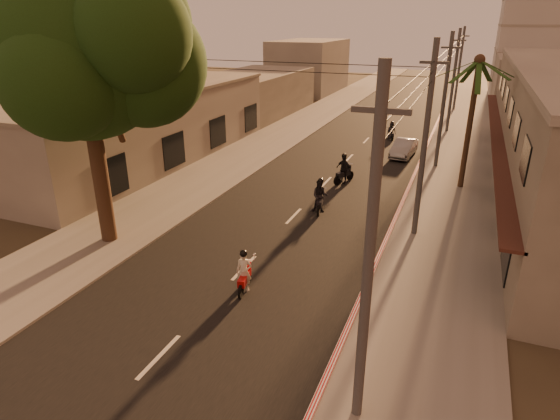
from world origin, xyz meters
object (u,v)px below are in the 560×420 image
(broadleaf_tree, at_px, (92,52))
(scooter_mid_a, at_px, (320,197))
(palm_tree, at_px, (478,68))
(scooter_far_a, at_px, (391,131))
(scooter_mid_b, at_px, (344,170))
(scooter_red, at_px, (244,272))
(parked_car, at_px, (404,148))

(broadleaf_tree, xyz_separation_m, scooter_mid_a, (7.69, 7.00, -7.60))
(palm_tree, relative_size, scooter_far_a, 5.12)
(palm_tree, xyz_separation_m, scooter_mid_b, (-6.99, -1.69, -6.26))
(scooter_mid_a, xyz_separation_m, scooter_mid_b, (-0.06, 5.17, 0.01))
(scooter_red, bearing_deg, scooter_far_a, 76.23)
(scooter_red, height_order, scooter_far_a, scooter_red)
(scooter_red, relative_size, scooter_mid_b, 0.90)
(scooter_red, relative_size, scooter_far_a, 1.09)
(scooter_red, xyz_separation_m, parked_car, (2.91, 21.55, -0.12))
(broadleaf_tree, height_order, scooter_mid_b, broadleaf_tree)
(broadleaf_tree, relative_size, scooter_mid_b, 6.22)
(scooter_mid_a, relative_size, parked_car, 0.48)
(palm_tree, relative_size, scooter_red, 4.69)
(broadleaf_tree, xyz_separation_m, palm_tree, (14.61, 13.86, -1.33))
(scooter_mid_b, bearing_deg, palm_tree, 35.95)
(scooter_mid_a, bearing_deg, scooter_red, -103.63)
(scooter_far_a, bearing_deg, palm_tree, -84.06)
(scooter_mid_a, height_order, parked_car, scooter_mid_a)
(broadleaf_tree, relative_size, palm_tree, 1.48)
(palm_tree, height_order, scooter_red, palm_tree)
(broadleaf_tree, bearing_deg, scooter_mid_b, 57.92)
(scooter_mid_a, xyz_separation_m, scooter_far_a, (0.81, 18.03, -0.14))
(palm_tree, bearing_deg, broadleaf_tree, -136.52)
(scooter_mid_b, bearing_deg, scooter_red, -68.65)
(broadleaf_tree, distance_m, palm_tree, 20.18)
(scooter_mid_b, relative_size, scooter_far_a, 1.21)
(scooter_red, bearing_deg, broadleaf_tree, 155.91)
(palm_tree, relative_size, scooter_mid_b, 4.22)
(scooter_far_a, xyz_separation_m, parked_car, (1.79, -5.14, -0.08))
(broadleaf_tree, distance_m, scooter_mid_a, 12.88)
(scooter_far_a, height_order, parked_car, scooter_far_a)
(scooter_mid_b, bearing_deg, broadleaf_tree, -99.71)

